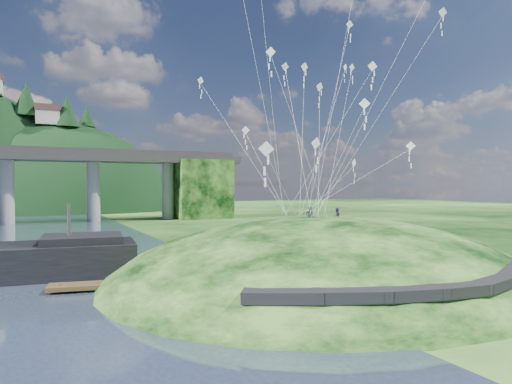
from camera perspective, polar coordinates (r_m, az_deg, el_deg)
name	(u,v)px	position (r m, az deg, el deg)	size (l,w,h in m)	color
ground	(243,297)	(31.74, -1.64, -12.97)	(320.00, 320.00, 0.00)	black
grass_hill	(323,299)	(37.69, 8.41, -13.08)	(36.00, 32.00, 13.00)	black
footpath	(437,284)	(27.95, 21.70, -10.58)	(22.29, 5.84, 0.83)	black
wooden_dock	(135,283)	(35.32, -14.93, -10.94)	(12.05, 4.12, 0.85)	#3D2D19
kite_flyers	(327,207)	(39.41, 8.84, -1.90)	(4.77, 2.37, 1.93)	#242430
kite_swarm	(327,66)	(39.41, 8.83, 15.35)	(21.06, 17.77, 19.60)	silver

